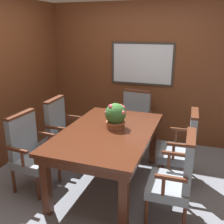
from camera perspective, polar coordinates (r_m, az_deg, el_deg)
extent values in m
plane|color=gray|center=(3.61, -1.77, -16.07)|extent=(14.00, 14.00, 0.00)
cube|color=brown|center=(4.80, 5.96, 8.33)|extent=(7.20, 0.06, 2.45)
cube|color=white|center=(4.72, 6.55, 10.37)|extent=(1.05, 0.01, 0.68)
cube|color=#38332D|center=(4.68, 6.70, 14.69)|extent=(1.12, 0.02, 0.04)
cube|color=#38332D|center=(4.77, 6.39, 6.13)|extent=(1.12, 0.02, 0.04)
cube|color=#38332D|center=(4.86, 0.22, 10.71)|extent=(0.04, 0.02, 0.68)
cube|color=#38332D|center=(4.63, 13.17, 9.87)|extent=(0.03, 0.02, 0.68)
cube|color=#4C2314|center=(3.09, -14.12, -15.09)|extent=(0.09, 0.09, 0.73)
cube|color=#4C2314|center=(2.76, 2.59, -18.93)|extent=(0.09, 0.09, 0.73)
cube|color=#4C2314|center=(4.29, -2.91, -4.72)|extent=(0.09, 0.09, 0.73)
cube|color=#4C2314|center=(4.07, 8.94, -6.29)|extent=(0.09, 0.09, 0.73)
cube|color=#4C2314|center=(3.36, -0.85, -5.46)|extent=(1.05, 1.69, 0.09)
cube|color=#4C2314|center=(3.33, -0.86, -4.40)|extent=(1.11, 1.75, 0.04)
cylinder|color=#562B19|center=(3.32, 8.94, -16.17)|extent=(0.04, 0.04, 0.34)
cylinder|color=#562B19|center=(2.97, 7.49, -20.91)|extent=(0.04, 0.04, 0.34)
cylinder|color=#562B19|center=(3.31, 15.80, -16.90)|extent=(0.04, 0.04, 0.34)
cylinder|color=#562B19|center=(2.95, 15.40, -21.80)|extent=(0.04, 0.04, 0.34)
cube|color=gray|center=(3.00, 12.20, -15.41)|extent=(0.46, 0.52, 0.11)
cube|color=gray|center=(2.83, 16.34, -10.38)|extent=(0.09, 0.47, 0.53)
cube|color=#562B19|center=(2.72, 16.86, -5.19)|extent=(0.10, 0.47, 0.03)
cylinder|color=#562B19|center=(3.15, 12.28, -10.40)|extent=(0.04, 0.04, 0.20)
cube|color=#562B19|center=(3.10, 13.64, -8.89)|extent=(0.31, 0.05, 0.04)
cylinder|color=#562B19|center=(2.70, 11.11, -15.57)|extent=(0.04, 0.04, 0.20)
cube|color=#562B19|center=(2.64, 12.72, -13.91)|extent=(0.31, 0.05, 0.04)
cylinder|color=#562B19|center=(3.97, -8.63, -10.09)|extent=(0.04, 0.04, 0.34)
cylinder|color=#562B19|center=(4.33, -5.94, -7.48)|extent=(0.04, 0.04, 0.34)
cylinder|color=#562B19|center=(4.14, -13.43, -9.13)|extent=(0.04, 0.04, 0.34)
cylinder|color=#562B19|center=(4.49, -10.45, -6.73)|extent=(0.04, 0.04, 0.34)
cube|color=gray|center=(4.13, -9.76, -5.52)|extent=(0.45, 0.52, 0.11)
cube|color=gray|center=(4.10, -12.24, -1.07)|extent=(0.09, 0.47, 0.53)
cube|color=#562B19|center=(4.02, -12.50, 2.69)|extent=(0.10, 0.47, 0.03)
cylinder|color=#562B19|center=(3.85, -11.27, -4.93)|extent=(0.04, 0.04, 0.20)
cube|color=#562B19|center=(3.84, -12.23, -3.41)|extent=(0.31, 0.04, 0.04)
cylinder|color=#562B19|center=(4.28, -7.83, -2.35)|extent=(0.04, 0.04, 0.20)
cube|color=#562B19|center=(4.27, -8.69, -0.99)|extent=(0.31, 0.04, 0.04)
cylinder|color=#562B19|center=(4.49, 0.87, -6.38)|extent=(0.04, 0.04, 0.34)
cylinder|color=#562B19|center=(4.35, 6.32, -7.38)|extent=(0.04, 0.04, 0.34)
cylinder|color=#562B19|center=(4.82, 2.74, -4.67)|extent=(0.04, 0.04, 0.34)
cylinder|color=#562B19|center=(4.68, 7.86, -5.53)|extent=(0.04, 0.04, 0.34)
cube|color=gray|center=(4.49, 4.50, -3.35)|extent=(0.55, 0.49, 0.11)
cube|color=gray|center=(4.55, 5.41, 1.16)|extent=(0.47, 0.13, 0.53)
cube|color=#562B19|center=(4.48, 5.52, 4.58)|extent=(0.47, 0.13, 0.03)
cylinder|color=#562B19|center=(4.50, 1.27, -1.14)|extent=(0.04, 0.04, 0.20)
cube|color=#562B19|center=(4.53, 1.61, 0.32)|extent=(0.07, 0.31, 0.04)
cylinder|color=#562B19|center=(4.33, 7.66, -2.10)|extent=(0.04, 0.04, 0.20)
cube|color=#562B19|center=(4.35, 7.98, -0.58)|extent=(0.07, 0.31, 0.04)
cylinder|color=#562B19|center=(3.99, 11.04, -10.06)|extent=(0.04, 0.04, 0.34)
cylinder|color=#562B19|center=(3.60, 10.25, -13.33)|extent=(0.04, 0.04, 0.34)
cylinder|color=#562B19|center=(3.98, 16.62, -10.58)|extent=(0.04, 0.04, 0.34)
cylinder|color=#562B19|center=(3.59, 16.50, -13.92)|extent=(0.04, 0.04, 0.34)
cube|color=gray|center=(3.68, 13.86, -8.88)|extent=(0.47, 0.53, 0.11)
cube|color=gray|center=(3.55, 17.18, -4.54)|extent=(0.10, 0.47, 0.53)
cube|color=#562B19|center=(3.46, 17.60, -0.26)|extent=(0.11, 0.47, 0.03)
cylinder|color=#562B19|center=(3.86, 13.78, -5.04)|extent=(0.04, 0.04, 0.20)
cube|color=#562B19|center=(3.82, 14.89, -3.74)|extent=(0.31, 0.05, 0.04)
cylinder|color=#562B19|center=(3.38, 13.22, -8.43)|extent=(0.04, 0.04, 0.20)
cube|color=#562B19|center=(3.33, 14.49, -6.99)|extent=(0.31, 0.05, 0.04)
cylinder|color=#562B19|center=(3.42, -15.76, -15.61)|extent=(0.04, 0.04, 0.34)
cylinder|color=#562B19|center=(3.72, -11.38, -12.31)|extent=(0.04, 0.04, 0.34)
cylinder|color=#562B19|center=(3.65, -20.61, -13.86)|extent=(0.04, 0.04, 0.34)
cylinder|color=#562B19|center=(3.93, -16.08, -10.95)|extent=(0.04, 0.04, 0.34)
cube|color=gray|center=(3.56, -16.24, -10.03)|extent=(0.48, 0.54, 0.11)
cube|color=gray|center=(3.54, -18.98, -4.78)|extent=(0.11, 0.47, 0.53)
cube|color=#562B19|center=(3.45, -19.45, -0.49)|extent=(0.12, 0.47, 0.03)
cylinder|color=#562B19|center=(3.30, -18.93, -9.62)|extent=(0.04, 0.04, 0.20)
cube|color=#562B19|center=(3.30, -19.97, -7.80)|extent=(0.31, 0.06, 0.04)
cylinder|color=#562B19|center=(3.66, -13.46, -6.30)|extent=(0.04, 0.04, 0.20)
cube|color=#562B19|center=(3.66, -14.41, -4.67)|extent=(0.31, 0.06, 0.04)
cylinder|color=#9E5638|center=(3.41, 0.76, -2.73)|extent=(0.24, 0.24, 0.08)
cylinder|color=#9E5638|center=(3.40, 0.76, -2.26)|extent=(0.26, 0.26, 0.02)
sphere|color=#387033|center=(3.36, 0.77, -0.36)|extent=(0.27, 0.27, 0.27)
sphere|color=#D3545A|center=(3.36, 2.48, 1.02)|extent=(0.05, 0.05, 0.05)
sphere|color=#D65467|center=(3.39, 1.98, 1.42)|extent=(0.04, 0.04, 0.04)
sphere|color=#EC576F|center=(3.29, -0.28, 1.20)|extent=(0.06, 0.06, 0.06)
sphere|color=#D14D64|center=(3.43, -0.62, 0.88)|extent=(0.05, 0.05, 0.05)
sphere|color=#D45361|center=(3.39, 2.80, 0.21)|extent=(0.04, 0.04, 0.04)
sphere|color=#E4686E|center=(3.28, 2.44, -0.14)|extent=(0.05, 0.05, 0.05)
sphere|color=#E95A5E|center=(3.28, -0.22, 1.11)|extent=(0.05, 0.05, 0.05)
sphere|color=#D95872|center=(3.34, -1.39, -0.09)|extent=(0.04, 0.04, 0.04)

